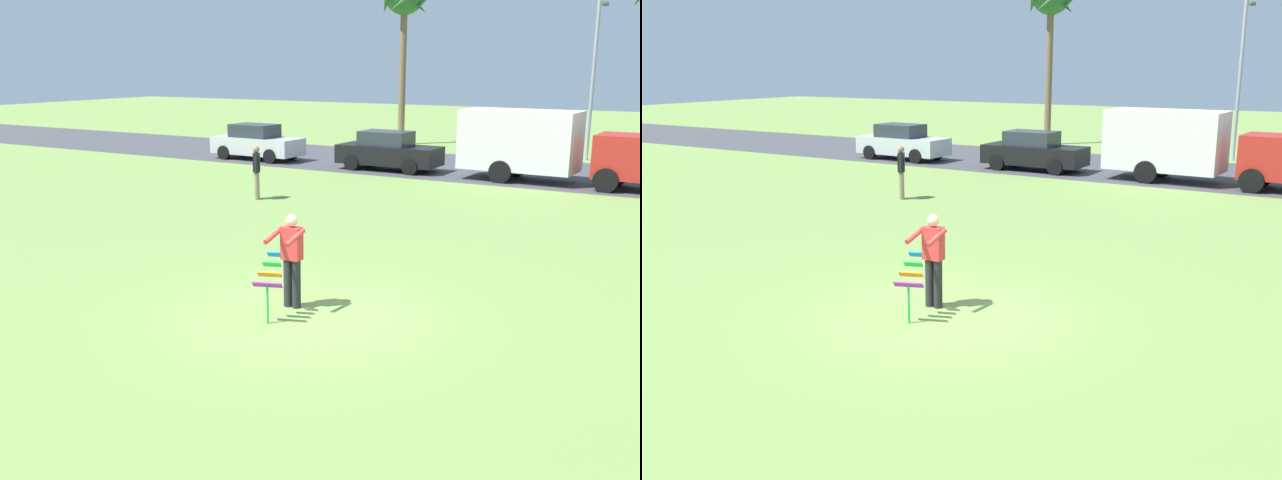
% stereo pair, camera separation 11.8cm
% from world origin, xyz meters
% --- Properties ---
extents(ground_plane, '(120.00, 120.00, 0.00)m').
position_xyz_m(ground_plane, '(0.00, 0.00, 0.00)').
color(ground_plane, olive).
extents(road_strip, '(120.00, 8.00, 0.01)m').
position_xyz_m(road_strip, '(0.00, 19.13, 0.01)').
color(road_strip, '#424247').
rests_on(road_strip, ground).
extents(person_kite_flyer, '(0.55, 0.66, 1.73)m').
position_xyz_m(person_kite_flyer, '(-0.40, 0.21, 0.95)').
color(person_kite_flyer, '#26262B').
rests_on(person_kite_flyer, ground).
extents(kite_held, '(0.56, 0.72, 1.16)m').
position_xyz_m(kite_held, '(-0.36, -0.56, 0.78)').
color(kite_held, blue).
rests_on(kite_held, ground).
extents(parked_car_silver, '(4.25, 1.94, 1.60)m').
position_xyz_m(parked_car_silver, '(-12.88, 16.74, 0.77)').
color(parked_car_silver, silver).
rests_on(parked_car_silver, ground).
extents(parked_car_black, '(4.21, 1.85, 1.60)m').
position_xyz_m(parked_car_black, '(-6.28, 16.73, 0.77)').
color(parked_car_black, black).
rests_on(parked_car_black, ground).
extents(parked_truck_red_cab, '(6.77, 2.30, 2.62)m').
position_xyz_m(parked_truck_red_cab, '(-0.10, 16.73, 1.41)').
color(parked_truck_red_cab, '#B2231E').
rests_on(parked_truck_red_cab, ground).
extents(palm_tree_left_near, '(2.58, 2.71, 8.79)m').
position_xyz_m(palm_tree_left_near, '(-9.82, 25.81, 7.35)').
color(palm_tree_left_near, brown).
rests_on(palm_tree_left_near, ground).
extents(streetlight_pole, '(0.24, 1.65, 7.00)m').
position_xyz_m(streetlight_pole, '(0.13, 24.35, 4.00)').
color(streetlight_pole, '#9E9EA3').
rests_on(streetlight_pole, ground).
extents(person_walker_near, '(0.38, 0.50, 1.73)m').
position_xyz_m(person_walker_near, '(-7.19, 8.70, 0.93)').
color(person_walker_near, gray).
rests_on(person_walker_near, ground).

